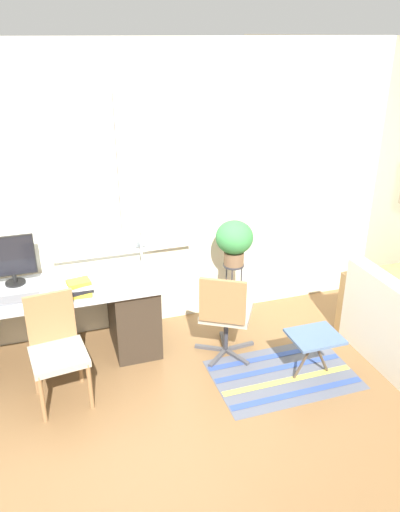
{
  "coord_description": "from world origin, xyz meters",
  "views": [
    {
      "loc": [
        -0.5,
        -3.64,
        2.73
      ],
      "look_at": [
        0.75,
        0.17,
        0.92
      ],
      "focal_mm": 35.0,
      "sensor_mm": 36.0,
      "label": 1
    }
  ],
  "objects_px": {
    "mouse": "(52,292)",
    "book_stack": "(80,288)",
    "potted_plant": "(234,239)",
    "plant_stand": "(233,274)",
    "office_chair_swivel": "(225,313)",
    "desk_chair_wooden": "(57,347)",
    "monitor": "(12,259)",
    "keyboard": "(14,300)",
    "desk_lamp": "(141,243)",
    "folding_stool": "(315,339)"
  },
  "relations": [
    {
      "from": "monitor",
      "to": "book_stack",
      "type": "xyz_separation_m",
      "value": [
        0.52,
        -0.38,
        -0.17
      ]
    },
    {
      "from": "monitor",
      "to": "keyboard",
      "type": "bearing_deg",
      "value": -91.95
    },
    {
      "from": "mouse",
      "to": "office_chair_swivel",
      "type": "distance_m",
      "value": 1.5
    },
    {
      "from": "keyboard",
      "to": "mouse",
      "type": "relative_size",
      "value": 5.55
    },
    {
      "from": "keyboard",
      "to": "book_stack",
      "type": "relative_size",
      "value": 1.87
    },
    {
      "from": "mouse",
      "to": "folding_stool",
      "type": "distance_m",
      "value": 2.24
    },
    {
      "from": "monitor",
      "to": "plant_stand",
      "type": "xyz_separation_m",
      "value": [
        2.01,
        -0.1,
        -0.41
      ]
    },
    {
      "from": "keyboard",
      "to": "book_stack",
      "type": "bearing_deg",
      "value": -6.63
    },
    {
      "from": "desk_lamp",
      "to": "office_chair_swivel",
      "type": "relative_size",
      "value": 0.52
    },
    {
      "from": "keyboard",
      "to": "folding_stool",
      "type": "distance_m",
      "value": 2.51
    },
    {
      "from": "mouse",
      "to": "office_chair_swivel",
      "type": "relative_size",
      "value": 0.09
    },
    {
      "from": "office_chair_swivel",
      "to": "monitor",
      "type": "bearing_deg",
      "value": 11.24
    },
    {
      "from": "desk_chair_wooden",
      "to": "office_chair_swivel",
      "type": "xyz_separation_m",
      "value": [
        1.45,
        0.1,
        -0.02
      ]
    },
    {
      "from": "book_stack",
      "to": "potted_plant",
      "type": "bearing_deg",
      "value": 10.89
    },
    {
      "from": "office_chair_swivel",
      "to": "desk_lamp",
      "type": "bearing_deg",
      "value": -7.67
    },
    {
      "from": "desk_chair_wooden",
      "to": "potted_plant",
      "type": "distance_m",
      "value": 1.9
    },
    {
      "from": "monitor",
      "to": "office_chair_swivel",
      "type": "relative_size",
      "value": 0.52
    },
    {
      "from": "keyboard",
      "to": "potted_plant",
      "type": "height_order",
      "value": "potted_plant"
    },
    {
      "from": "book_stack",
      "to": "desk_chair_wooden",
      "type": "distance_m",
      "value": 0.52
    },
    {
      "from": "office_chair_swivel",
      "to": "desk_chair_wooden",
      "type": "bearing_deg",
      "value": 34.92
    },
    {
      "from": "book_stack",
      "to": "monitor",
      "type": "bearing_deg",
      "value": 143.43
    },
    {
      "from": "folding_stool",
      "to": "book_stack",
      "type": "bearing_deg",
      "value": 157.95
    },
    {
      "from": "keyboard",
      "to": "desk_lamp",
      "type": "distance_m",
      "value": 1.17
    },
    {
      "from": "monitor",
      "to": "keyboard",
      "type": "distance_m",
      "value": 0.39
    },
    {
      "from": "mouse",
      "to": "desk_lamp",
      "type": "bearing_deg",
      "value": 12.47
    },
    {
      "from": "monitor",
      "to": "keyboard",
      "type": "relative_size",
      "value": 1.09
    },
    {
      "from": "monitor",
      "to": "potted_plant",
      "type": "xyz_separation_m",
      "value": [
        2.01,
        -0.1,
        -0.04
      ]
    },
    {
      "from": "monitor",
      "to": "folding_stool",
      "type": "xyz_separation_m",
      "value": [
        2.34,
        -1.12,
        -0.58
      ]
    },
    {
      "from": "office_chair_swivel",
      "to": "potted_plant",
      "type": "xyz_separation_m",
      "value": [
        0.28,
        0.52,
        0.46
      ]
    },
    {
      "from": "desk_chair_wooden",
      "to": "book_stack",
      "type": "bearing_deg",
      "value": 47.55
    },
    {
      "from": "desk_chair_wooden",
      "to": "monitor",
      "type": "bearing_deg",
      "value": 104.09
    },
    {
      "from": "potted_plant",
      "to": "plant_stand",
      "type": "bearing_deg",
      "value": -90.0
    },
    {
      "from": "office_chair_swivel",
      "to": "folding_stool",
      "type": "bearing_deg",
      "value": 171.56
    },
    {
      "from": "desk_chair_wooden",
      "to": "potted_plant",
      "type": "xyz_separation_m",
      "value": [
        1.74,
        0.62,
        0.45
      ]
    },
    {
      "from": "monitor",
      "to": "desk_chair_wooden",
      "type": "xyz_separation_m",
      "value": [
        0.27,
        -0.72,
        -0.49
      ]
    },
    {
      "from": "keyboard",
      "to": "book_stack",
      "type": "distance_m",
      "value": 0.53
    },
    {
      "from": "office_chair_swivel",
      "to": "folding_stool",
      "type": "distance_m",
      "value": 0.8
    },
    {
      "from": "keyboard",
      "to": "potted_plant",
      "type": "relative_size",
      "value": 0.91
    },
    {
      "from": "mouse",
      "to": "book_stack",
      "type": "height_order",
      "value": "book_stack"
    },
    {
      "from": "monitor",
      "to": "desk_chair_wooden",
      "type": "height_order",
      "value": "monitor"
    },
    {
      "from": "desk_chair_wooden",
      "to": "desk_lamp",
      "type": "bearing_deg",
      "value": 29.08
    },
    {
      "from": "desk_lamp",
      "to": "plant_stand",
      "type": "bearing_deg",
      "value": 1.58
    },
    {
      "from": "keyboard",
      "to": "office_chair_swivel",
      "type": "relative_size",
      "value": 0.48
    },
    {
      "from": "office_chair_swivel",
      "to": "folding_stool",
      "type": "xyz_separation_m",
      "value": [
        0.61,
        -0.5,
        -0.08
      ]
    },
    {
      "from": "book_stack",
      "to": "keyboard",
      "type": "bearing_deg",
      "value": 173.37
    },
    {
      "from": "monitor",
      "to": "potted_plant",
      "type": "distance_m",
      "value": 2.01
    },
    {
      "from": "book_stack",
      "to": "folding_stool",
      "type": "xyz_separation_m",
      "value": [
        1.83,
        -0.74,
        -0.41
      ]
    },
    {
      "from": "desk_lamp",
      "to": "keyboard",
      "type": "bearing_deg",
      "value": -169.76
    },
    {
      "from": "plant_stand",
      "to": "monitor",
      "type": "bearing_deg",
      "value": 177.29
    },
    {
      "from": "keyboard",
      "to": "desk_chair_wooden",
      "type": "height_order",
      "value": "desk_chair_wooden"
    }
  ]
}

